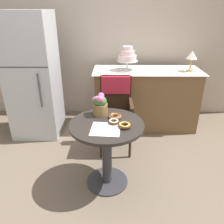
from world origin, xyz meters
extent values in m
plane|color=#6B5B4C|center=(0.00, 0.00, 0.00)|extent=(8.00, 8.00, 0.00)
cube|color=#B2A393|center=(0.00, 1.85, 1.35)|extent=(4.80, 0.10, 2.70)
cylinder|color=#282321|center=(0.00, 0.00, 0.70)|extent=(0.72, 0.72, 0.03)
cylinder|color=#333338|center=(0.00, 0.00, 0.34)|extent=(0.10, 0.10, 0.69)
cylinder|color=#333338|center=(0.00, 0.00, 0.01)|extent=(0.44, 0.44, 0.02)
cube|color=#332114|center=(0.09, 0.63, 0.47)|extent=(0.42, 0.42, 0.04)
cube|color=#332114|center=(0.09, 0.82, 0.72)|extent=(0.40, 0.04, 0.46)
cube|color=#332114|center=(-0.10, 0.63, 0.58)|extent=(0.04, 0.38, 0.18)
cube|color=#332114|center=(0.28, 0.63, 0.58)|extent=(0.04, 0.38, 0.18)
cube|color=#B22338|center=(0.09, 0.82, 0.84)|extent=(0.36, 0.11, 0.22)
cylinder|color=#332114|center=(-0.09, 0.45, 0.23)|extent=(0.03, 0.03, 0.45)
cylinder|color=#332114|center=(0.27, 0.45, 0.23)|extent=(0.03, 0.03, 0.45)
cylinder|color=#332114|center=(-0.09, 0.81, 0.23)|extent=(0.03, 0.03, 0.45)
cylinder|color=#332114|center=(0.27, 0.81, 0.23)|extent=(0.03, 0.03, 0.45)
cube|color=white|center=(-0.01, -0.11, 0.72)|extent=(0.28, 0.28, 0.00)
torus|color=#936033|center=(0.08, 0.11, 0.74)|extent=(0.13, 0.13, 0.04)
torus|color=#512D1E|center=(0.08, 0.11, 0.75)|extent=(0.12, 0.12, 0.02)
torus|color=#4C2D19|center=(0.07, 0.00, 0.74)|extent=(0.11, 0.11, 0.03)
torus|color=white|center=(0.07, 0.00, 0.75)|extent=(0.09, 0.09, 0.02)
torus|color=#4C2D19|center=(0.17, -0.07, 0.74)|extent=(0.12, 0.12, 0.04)
torus|color=gold|center=(0.17, -0.07, 0.75)|extent=(0.10, 0.10, 0.02)
cylinder|color=brown|center=(-0.07, 0.19, 0.78)|extent=(0.15, 0.15, 0.12)
ellipsoid|color=#38662D|center=(-0.07, 0.19, 0.87)|extent=(0.14, 0.14, 0.10)
sphere|color=#CC6699|center=(-0.05, 0.19, 0.88)|extent=(0.07, 0.07, 0.07)
sphere|color=#CC6699|center=(-0.06, 0.22, 0.92)|extent=(0.07, 0.07, 0.07)
sphere|color=#CC6699|center=(-0.12, 0.22, 0.88)|extent=(0.07, 0.07, 0.07)
sphere|color=#CC6699|center=(-0.10, 0.16, 0.91)|extent=(0.05, 0.05, 0.05)
sphere|color=#CC6699|center=(-0.06, 0.15, 0.91)|extent=(0.07, 0.07, 0.07)
cube|color=brown|center=(0.55, 1.30, 0.45)|extent=(1.50, 0.56, 0.90)
cube|color=white|center=(0.55, 1.30, 0.90)|extent=(1.56, 0.62, 0.01)
cylinder|color=silver|center=(0.26, 1.30, 0.91)|extent=(0.16, 0.16, 0.01)
cylinder|color=silver|center=(0.26, 1.30, 0.97)|extent=(0.03, 0.03, 0.12)
cylinder|color=silver|center=(0.26, 1.30, 1.03)|extent=(0.30, 0.30, 0.01)
cylinder|color=silver|center=(0.26, 1.30, 1.08)|extent=(0.26, 0.25, 0.08)
cylinder|color=beige|center=(0.26, 1.30, 1.05)|extent=(0.26, 0.26, 0.01)
cylinder|color=silver|center=(0.26, 1.30, 1.15)|extent=(0.19, 0.19, 0.06)
cylinder|color=beige|center=(0.26, 1.30, 1.12)|extent=(0.20, 0.20, 0.01)
cylinder|color=silver|center=(0.26, 1.30, 1.21)|extent=(0.14, 0.14, 0.06)
cylinder|color=beige|center=(0.26, 1.30, 1.19)|extent=(0.14, 0.14, 0.01)
cylinder|color=#B28C47|center=(1.14, 1.25, 0.91)|extent=(0.09, 0.09, 0.01)
cylinder|color=#B28C47|center=(1.14, 1.25, 0.99)|extent=(0.02, 0.02, 0.16)
cone|color=silver|center=(1.14, 1.25, 1.13)|extent=(0.15, 0.15, 0.11)
cube|color=#B7BABF|center=(-1.05, 1.10, 0.85)|extent=(0.64, 0.60, 1.70)
cube|color=black|center=(-1.05, 0.80, 1.06)|extent=(0.63, 0.01, 0.01)
cylinder|color=#3F3F44|center=(-0.87, 0.79, 0.77)|extent=(0.02, 0.02, 0.45)
camera|label=1|loc=(0.07, -1.88, 1.72)|focal=35.79mm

